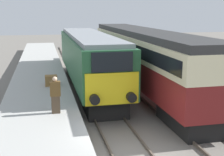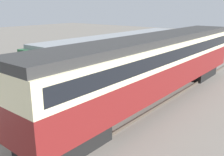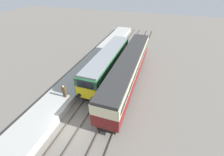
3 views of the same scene
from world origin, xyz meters
TOP-DOWN VIEW (x-y plane):
  - platform_left at (-3.30, 8.00)m, footprint 3.50×50.00m
  - rails_near_track at (0.00, 5.00)m, footprint 1.51×60.00m
  - rails_far_track at (3.40, 5.00)m, footprint 1.50×60.00m
  - locomotive at (0.00, 10.30)m, footprint 2.70×14.69m
  - passenger_carriage at (3.40, 9.25)m, footprint 2.75×18.58m
  - person_on_platform at (-2.56, 2.75)m, footprint 0.44×0.26m
  - luggage_crate at (-2.60, 7.87)m, footprint 0.70×0.56m

SIDE VIEW (x-z plane):
  - rails_near_track at x=0.00m, z-range 0.00..0.14m
  - rails_far_track at x=3.40m, z-range 0.00..0.14m
  - platform_left at x=-3.30m, z-range 0.00..0.92m
  - luggage_crate at x=-2.60m, z-range 0.92..1.52m
  - person_on_platform at x=-2.56m, z-range 0.91..2.50m
  - locomotive at x=0.00m, z-range 0.23..3.95m
  - passenger_carriage at x=3.40m, z-range 0.43..4.43m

